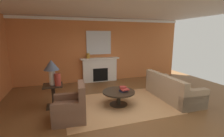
{
  "coord_description": "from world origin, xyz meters",
  "views": [
    {
      "loc": [
        -1.86,
        -4.17,
        2.12
      ],
      "look_at": [
        -0.12,
        1.15,
        1.0
      ],
      "focal_mm": 26.0,
      "sensor_mm": 36.0,
      "label": 1
    }
  ],
  "objects_px": {
    "mantel_mirror": "(99,43)",
    "armchair_near_window": "(71,108)",
    "fireplace": "(100,70)",
    "sofa": "(171,90)",
    "side_table": "(53,94)",
    "coffee_table": "(119,95)",
    "vase_on_side_table": "(58,80)",
    "table_lamp": "(51,67)",
    "vase_mantel_left": "(88,56)"
  },
  "relations": [
    {
      "from": "side_table",
      "to": "mantel_mirror",
      "type": "bearing_deg",
      "value": 50.74
    },
    {
      "from": "sofa",
      "to": "fireplace",
      "type": "bearing_deg",
      "value": 122.02
    },
    {
      "from": "vase_mantel_left",
      "to": "side_table",
      "type": "bearing_deg",
      "value": -122.56
    },
    {
      "from": "side_table",
      "to": "table_lamp",
      "type": "distance_m",
      "value": 0.82
    },
    {
      "from": "mantel_mirror",
      "to": "coffee_table",
      "type": "height_order",
      "value": "mantel_mirror"
    },
    {
      "from": "armchair_near_window",
      "to": "table_lamp",
      "type": "distance_m",
      "value": 1.4
    },
    {
      "from": "coffee_table",
      "to": "vase_on_side_table",
      "type": "distance_m",
      "value": 1.88
    },
    {
      "from": "sofa",
      "to": "armchair_near_window",
      "type": "height_order",
      "value": "armchair_near_window"
    },
    {
      "from": "mantel_mirror",
      "to": "vase_on_side_table",
      "type": "height_order",
      "value": "mantel_mirror"
    },
    {
      "from": "mantel_mirror",
      "to": "armchair_near_window",
      "type": "distance_m",
      "value": 4.07
    },
    {
      "from": "mantel_mirror",
      "to": "coffee_table",
      "type": "distance_m",
      "value": 3.3
    },
    {
      "from": "fireplace",
      "to": "side_table",
      "type": "bearing_deg",
      "value": -130.68
    },
    {
      "from": "vase_on_side_table",
      "to": "fireplace",
      "type": "bearing_deg",
      "value": 52.88
    },
    {
      "from": "mantel_mirror",
      "to": "vase_on_side_table",
      "type": "bearing_deg",
      "value": -125.81
    },
    {
      "from": "coffee_table",
      "to": "vase_mantel_left",
      "type": "distance_m",
      "value": 2.96
    },
    {
      "from": "fireplace",
      "to": "vase_mantel_left",
      "type": "bearing_deg",
      "value": -174.88
    },
    {
      "from": "mantel_mirror",
      "to": "fireplace",
      "type": "bearing_deg",
      "value": -90.0
    },
    {
      "from": "sofa",
      "to": "side_table",
      "type": "relative_size",
      "value": 3.02
    },
    {
      "from": "coffee_table",
      "to": "sofa",
      "type": "bearing_deg",
      "value": -1.9
    },
    {
      "from": "coffee_table",
      "to": "table_lamp",
      "type": "bearing_deg",
      "value": 165.98
    },
    {
      "from": "armchair_near_window",
      "to": "fireplace",
      "type": "bearing_deg",
      "value": 64.55
    },
    {
      "from": "fireplace",
      "to": "sofa",
      "type": "bearing_deg",
      "value": -57.98
    },
    {
      "from": "sofa",
      "to": "mantel_mirror",
      "type": "bearing_deg",
      "value": 120.98
    },
    {
      "from": "coffee_table",
      "to": "vase_on_side_table",
      "type": "bearing_deg",
      "value": 168.53
    },
    {
      "from": "coffee_table",
      "to": "fireplace",
      "type": "bearing_deg",
      "value": 87.94
    },
    {
      "from": "sofa",
      "to": "vase_on_side_table",
      "type": "height_order",
      "value": "vase_on_side_table"
    },
    {
      "from": "mantel_mirror",
      "to": "vase_mantel_left",
      "type": "relative_size",
      "value": 5.07
    },
    {
      "from": "mantel_mirror",
      "to": "coffee_table",
      "type": "xyz_separation_m",
      "value": [
        -0.1,
        -2.95,
        -1.49
      ]
    },
    {
      "from": "side_table",
      "to": "vase_mantel_left",
      "type": "height_order",
      "value": "vase_mantel_left"
    },
    {
      "from": "fireplace",
      "to": "mantel_mirror",
      "type": "relative_size",
      "value": 1.55
    },
    {
      "from": "armchair_near_window",
      "to": "vase_mantel_left",
      "type": "distance_m",
      "value": 3.55
    },
    {
      "from": "fireplace",
      "to": "coffee_table",
      "type": "height_order",
      "value": "fireplace"
    },
    {
      "from": "vase_mantel_left",
      "to": "vase_on_side_table",
      "type": "xyz_separation_m",
      "value": [
        -1.32,
        -2.42,
        -0.37
      ]
    },
    {
      "from": "mantel_mirror",
      "to": "vase_mantel_left",
      "type": "distance_m",
      "value": 0.81
    },
    {
      "from": "sofa",
      "to": "side_table",
      "type": "bearing_deg",
      "value": 171.94
    },
    {
      "from": "vase_mantel_left",
      "to": "fireplace",
      "type": "bearing_deg",
      "value": 5.12
    },
    {
      "from": "coffee_table",
      "to": "side_table",
      "type": "height_order",
      "value": "side_table"
    },
    {
      "from": "fireplace",
      "to": "armchair_near_window",
      "type": "relative_size",
      "value": 1.89
    },
    {
      "from": "table_lamp",
      "to": "vase_mantel_left",
      "type": "bearing_deg",
      "value": 57.44
    },
    {
      "from": "fireplace",
      "to": "side_table",
      "type": "xyz_separation_m",
      "value": [
        -2.02,
        -2.35,
        -0.14
      ]
    },
    {
      "from": "sofa",
      "to": "table_lamp",
      "type": "distance_m",
      "value": 3.97
    },
    {
      "from": "mantel_mirror",
      "to": "side_table",
      "type": "xyz_separation_m",
      "value": [
        -2.02,
        -2.47,
        -1.42
      ]
    },
    {
      "from": "vase_mantel_left",
      "to": "sofa",
      "type": "bearing_deg",
      "value": -50.31
    },
    {
      "from": "fireplace",
      "to": "table_lamp",
      "type": "relative_size",
      "value": 2.4
    },
    {
      "from": "fireplace",
      "to": "vase_on_side_table",
      "type": "distance_m",
      "value": 3.11
    },
    {
      "from": "mantel_mirror",
      "to": "table_lamp",
      "type": "bearing_deg",
      "value": -129.26
    },
    {
      "from": "side_table",
      "to": "vase_on_side_table",
      "type": "bearing_deg",
      "value": -38.66
    },
    {
      "from": "armchair_near_window",
      "to": "table_lamp",
      "type": "xyz_separation_m",
      "value": [
        -0.44,
        0.96,
        0.92
      ]
    },
    {
      "from": "fireplace",
      "to": "table_lamp",
      "type": "xyz_separation_m",
      "value": [
        -2.02,
        -2.35,
        0.69
      ]
    },
    {
      "from": "fireplace",
      "to": "mantel_mirror",
      "type": "distance_m",
      "value": 1.29
    }
  ]
}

